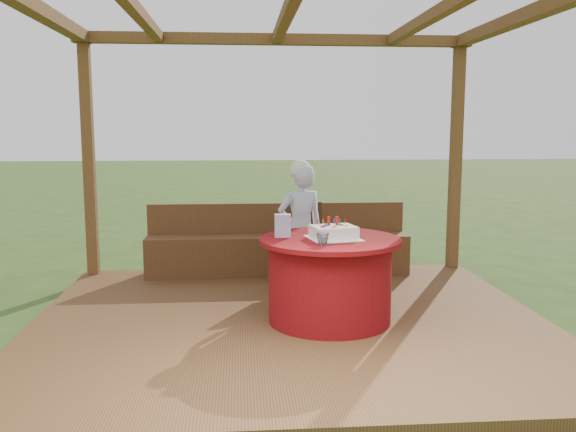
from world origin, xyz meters
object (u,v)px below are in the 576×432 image
object	(u,v)px
bench	(278,251)
gift_bag	(283,226)
table	(330,279)
chair	(309,241)
elderly_woman	(301,227)
birthday_cake	(333,232)
drinking_glass	(323,239)

from	to	relation	value
bench	gift_bag	bearing A→B (deg)	-92.23
table	chair	size ratio (longest dim) A/B	1.38
elderly_woman	gift_bag	xyz separation A→B (m)	(-0.24, -0.80, 0.15)
birthday_cake	gift_bag	bearing A→B (deg)	164.79
bench	table	size ratio (longest dim) A/B	2.47
gift_bag	bench	bearing A→B (deg)	90.76
table	gift_bag	world-z (taller)	gift_bag
chair	birthday_cake	distance (m)	1.26
table	gift_bag	size ratio (longest dim) A/B	6.14
birthday_cake	bench	bearing A→B (deg)	101.03
chair	birthday_cake	bearing A→B (deg)	-86.66
table	bench	bearing A→B (deg)	100.48
gift_bag	drinking_glass	bearing A→B (deg)	-50.23
birthday_cake	chair	bearing A→B (deg)	93.34
elderly_woman	birthday_cake	world-z (taller)	elderly_woman
bench	elderly_woman	xyz separation A→B (m)	(0.17, -0.92, 0.42)
table	birthday_cake	bearing A→B (deg)	-52.32
bench	drinking_glass	distance (m)	2.19
chair	birthday_cake	size ratio (longest dim) A/B	1.81
bench	table	xyz separation A→B (m)	(0.33, -1.81, 0.11)
table	birthday_cake	distance (m)	0.42
table	drinking_glass	xyz separation A→B (m)	(-0.11, -0.31, 0.41)
elderly_woman	bench	bearing A→B (deg)	100.41
table	elderly_woman	distance (m)	0.95
chair	drinking_glass	world-z (taller)	chair
bench	birthday_cake	size ratio (longest dim) A/B	6.18
chair	elderly_woman	bearing A→B (deg)	-110.76
gift_bag	elderly_woman	bearing A→B (deg)	76.50
birthday_cake	drinking_glass	world-z (taller)	birthday_cake
bench	elderly_woman	bearing A→B (deg)	-79.59
bench	birthday_cake	world-z (taller)	birthday_cake
chair	elderly_woman	xyz separation A→B (m)	(-0.12, -0.31, 0.20)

